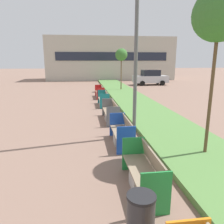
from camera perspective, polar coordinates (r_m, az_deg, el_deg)
planter_grass_strip at (r=10.49m, az=12.98°, el=-3.03°), size 2.80×120.00×0.18m
building_backdrop at (r=36.11m, az=-0.53°, el=13.72°), size 19.60×6.18×6.48m
bench_green_frame at (r=5.40m, az=8.30°, el=-15.80°), size 0.65×1.95×0.94m
bench_blue_frame at (r=7.99m, az=2.66°, el=-5.82°), size 0.65×1.89×0.94m
bench_grey_frame at (r=11.07m, az=-0.27°, el=-0.31°), size 0.65×2.28×0.94m
bench_teal_frame at (r=14.74m, az=-2.15°, el=3.08°), size 0.65×1.95×0.94m
bench_red_frame at (r=18.02m, az=-3.15°, el=4.97°), size 0.65×2.19×0.94m
litter_bin at (r=3.96m, az=7.47°, el=-26.25°), size 0.47×0.47×0.92m
street_lamp_post at (r=8.59m, az=6.57°, el=25.91°), size 0.24×0.44×8.94m
sapling_tree_near at (r=7.14m, az=26.20°, el=21.65°), size 1.46×1.46×4.93m
sapling_tree_far at (r=21.75m, az=2.46°, el=14.64°), size 1.17×1.17×4.11m
parked_car_distant at (r=27.85m, az=10.00°, el=8.85°), size 4.27×2.00×1.86m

